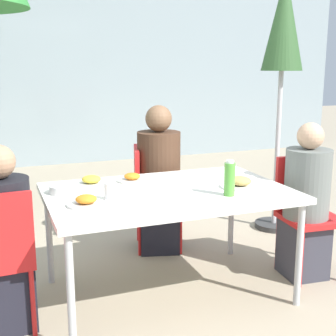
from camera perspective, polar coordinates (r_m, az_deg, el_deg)
name	(u,v)px	position (r m, az deg, el deg)	size (l,w,h in m)	color
ground_plane	(168,293)	(3.37, 0.00, -14.95)	(24.00, 24.00, 0.00)	tan
building_facade	(58,68)	(7.61, -13.22, 11.76)	(10.00, 0.20, 3.00)	#89999E
dining_table	(168,197)	(3.11, 0.00, -3.57)	(1.59, 1.03, 0.74)	silver
person_left	(4,244)	(2.92, -19.33, -8.77)	(0.33, 0.33, 1.12)	black
chair_right	(306,205)	(3.67, 16.44, -4.39)	(0.43, 0.43, 0.88)	red
person_right	(306,206)	(3.57, 16.46, -4.41)	(0.33, 0.33, 1.15)	#383842
chair_far	(149,189)	(3.96, -2.32, -2.63)	(0.49, 0.49, 0.88)	red
person_far	(159,184)	(3.90, -1.12, -1.90)	(0.40, 0.40, 1.23)	black
closed_umbrella	(283,35)	(4.46, 13.86, 15.49)	(0.37, 0.37, 2.37)	#333333
plate_0	(240,183)	(3.20, 8.78, -1.83)	(0.27, 0.27, 0.07)	white
plate_1	(91,181)	(3.27, -9.32, -1.61)	(0.24, 0.24, 0.07)	white
plate_2	(86,202)	(2.80, -9.94, -4.05)	(0.23, 0.23, 0.06)	white
plate_3	(132,178)	(3.34, -4.39, -1.25)	(0.21, 0.21, 0.06)	white
bottle	(230,179)	(2.97, 7.51, -1.30)	(0.07, 0.07, 0.23)	#51A338
drinking_cup	(110,192)	(2.88, -7.13, -2.87)	(0.07, 0.07, 0.11)	white
salad_bowl	(63,189)	(3.10, -12.68, -2.52)	(0.17, 0.17, 0.05)	white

